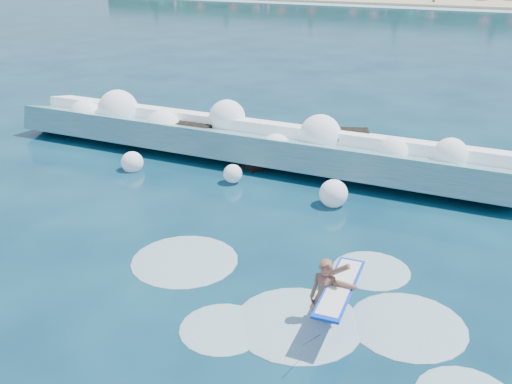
{
  "coord_description": "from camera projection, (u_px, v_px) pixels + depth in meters",
  "views": [
    {
      "loc": [
        7.03,
        -9.94,
        6.81
      ],
      "look_at": [
        1.5,
        2.0,
        1.2
      ],
      "focal_mm": 40.0,
      "sensor_mm": 36.0,
      "label": 1
    }
  ],
  "objects": [
    {
      "name": "surfer_with_board",
      "position": [
        328.0,
        296.0,
        11.07
      ],
      "size": [
        0.91,
        2.85,
        1.65
      ],
      "color": "#905743",
      "rests_on": "ground"
    },
    {
      "name": "beach",
      "position": [
        477.0,
        1.0,
        78.71
      ],
      "size": [
        140.0,
        20.0,
        0.4
      ],
      "primitive_type": "cube",
      "color": "tan",
      "rests_on": "ground"
    },
    {
      "name": "breaking_wave",
      "position": [
        247.0,
        142.0,
        20.11
      ],
      "size": [
        18.05,
        2.81,
        1.56
      ],
      "color": "teal",
      "rests_on": "ground"
    },
    {
      "name": "wave_spray",
      "position": [
        219.0,
        129.0,
        20.18
      ],
      "size": [
        14.7,
        4.36,
        1.99
      ],
      "color": "white",
      "rests_on": "ground"
    },
    {
      "name": "rock_cluster",
      "position": [
        255.0,
        143.0,
        20.42
      ],
      "size": [
        7.93,
        3.19,
        1.27
      ],
      "color": "black",
      "rests_on": "ground"
    },
    {
      "name": "surf_foam",
      "position": [
        297.0,
        304.0,
        11.87
      ],
      "size": [
        8.75,
        5.17,
        0.13
      ],
      "color": "silver",
      "rests_on": "ground"
    },
    {
      "name": "ground",
      "position": [
        164.0,
        257.0,
        13.68
      ],
      "size": [
        200.0,
        200.0,
        0.0
      ],
      "primitive_type": "plane",
      "color": "#07293F",
      "rests_on": "ground"
    },
    {
      "name": "wet_band",
      "position": [
        468.0,
        10.0,
        69.59
      ],
      "size": [
        140.0,
        5.0,
        0.08
      ],
      "primitive_type": "cube",
      "color": "silver",
      "rests_on": "ground"
    }
  ]
}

